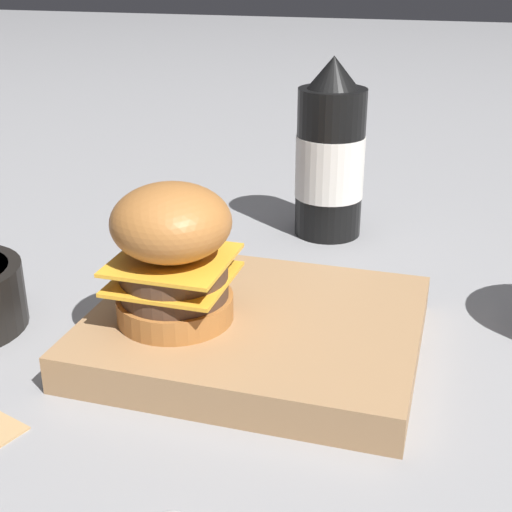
{
  "coord_description": "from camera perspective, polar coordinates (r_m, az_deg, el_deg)",
  "views": [
    {
      "loc": [
        0.14,
        -0.5,
        0.3
      ],
      "look_at": [
        -0.01,
        -0.01,
        0.08
      ],
      "focal_mm": 50.0,
      "sensor_mm": 36.0,
      "label": 1
    }
  ],
  "objects": [
    {
      "name": "ground_plane",
      "position": [
        0.59,
        0.88,
        -6.8
      ],
      "size": [
        6.0,
        6.0,
        0.0
      ],
      "primitive_type": "plane",
      "color": "gray"
    },
    {
      "name": "ketchup_bottle",
      "position": [
        0.79,
        6.07,
        7.82
      ],
      "size": [
        0.08,
        0.08,
        0.2
      ],
      "color": "black",
      "rests_on": "ground_plane"
    },
    {
      "name": "serving_board",
      "position": [
        0.58,
        0.0,
        -5.93
      ],
      "size": [
        0.26,
        0.22,
        0.03
      ],
      "color": "#A37A51",
      "rests_on": "ground_plane"
    },
    {
      "name": "burger",
      "position": [
        0.55,
        -6.69,
        0.25
      ],
      "size": [
        0.09,
        0.09,
        0.11
      ],
      "color": "#AD6B33",
      "rests_on": "serving_board"
    },
    {
      "name": "ketchup_puddle",
      "position": [
        0.8,
        -9.2,
        1.17
      ],
      "size": [
        0.05,
        0.05,
        0.0
      ],
      "color": "#9E140F",
      "rests_on": "ground_plane"
    }
  ]
}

